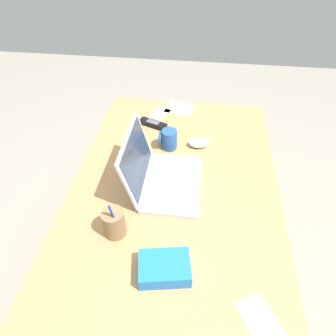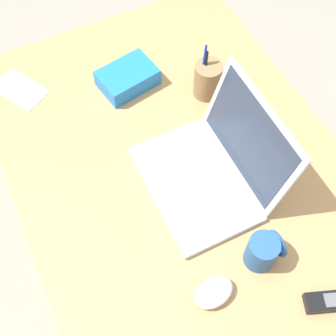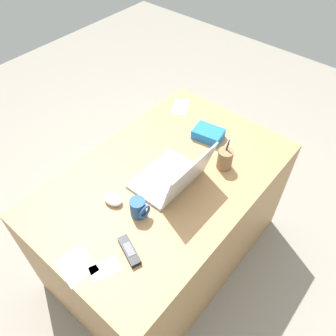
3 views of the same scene
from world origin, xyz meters
The scene contains 11 objects.
ground_plane centered at (0.00, 0.00, 0.00)m, with size 6.00×6.00×0.00m, color gray.
desk centered at (0.00, 0.00, 0.38)m, with size 1.34×0.86×0.75m, color tan.
laptop centered at (0.01, 0.06, 0.80)m, with size 0.34×0.29×0.24m.
computer_mouse centered at (0.28, -0.08, 0.77)m, with size 0.07×0.10×0.04m, color white.
coffee_mug_white centered at (0.25, 0.06, 0.80)m, with size 0.07×0.08×0.10m.
cordless_phone centered at (0.42, 0.16, 0.77)m, with size 0.09×0.15×0.03m.
pen_holder centered at (-0.25, 0.19, 0.81)m, with size 0.08×0.08×0.17m.
snack_bag centered at (-0.38, -0.01, 0.78)m, with size 0.11×0.16×0.06m, color blue.
paper_note_near_laptop centered at (0.54, 0.14, 0.76)m, with size 0.12×0.08×0.00m, color white.
paper_note_left centered at (0.60, 0.04, 0.76)m, with size 0.13×0.15×0.00m, color white.
paper_note_right centered at (-0.51, -0.30, 0.76)m, with size 0.16×0.09×0.00m, color white.
Camera 3 is at (0.84, 0.74, 2.04)m, focal length 35.95 mm.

